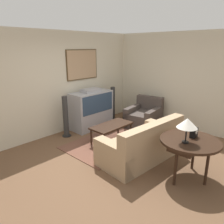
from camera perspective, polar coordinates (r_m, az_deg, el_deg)
name	(u,v)px	position (r m, az deg, el deg)	size (l,w,h in m)	color
ground_plane	(118,156)	(4.88, 1.54, -11.38)	(12.00, 12.00, 0.00)	brown
wall_back	(59,83)	(6.01, -13.76, 7.28)	(12.00, 0.10, 2.70)	beige
wall_right	(179,81)	(6.58, 17.18, 7.74)	(0.06, 12.00, 2.70)	beige
area_rug	(115,140)	(5.60, 0.70, -7.41)	(2.50, 1.44, 0.01)	brown
tv	(91,109)	(6.35, -5.38, 0.67)	(1.23, 0.58, 1.16)	#9E9EA3
couch	(142,146)	(4.66, 7.93, -8.68)	(1.88, 1.02, 0.87)	tan
armchair	(144,117)	(6.55, 8.36, -1.30)	(1.09, 0.96, 0.85)	#473D38
coffee_table	(112,127)	(5.39, -0.08, -3.83)	(1.07, 0.53, 0.45)	black
console_table	(190,144)	(4.08, 19.73, -7.76)	(1.03, 1.03, 0.74)	black
table_lamp	(187,123)	(3.79, 19.05, -2.84)	(0.34, 0.34, 0.43)	black
mantel_clock	(194,133)	(4.17, 20.61, -5.05)	(0.16, 0.10, 0.17)	black
speaker_tower_left	(66,118)	(5.83, -12.01, -1.44)	(0.24, 0.24, 1.09)	black
speaker_tower_right	(113,105)	(6.96, 0.19, 1.94)	(0.24, 0.24, 1.09)	black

